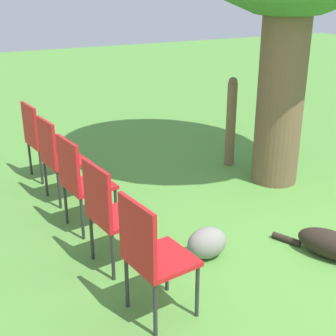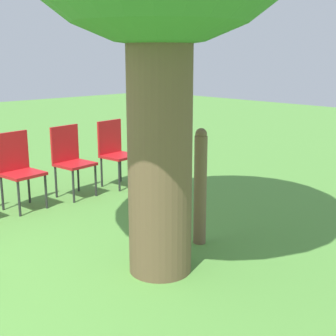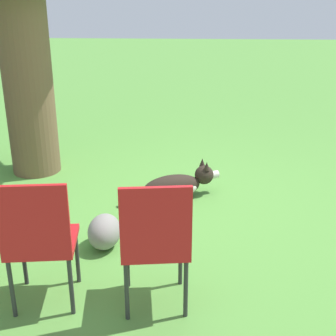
# 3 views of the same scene
# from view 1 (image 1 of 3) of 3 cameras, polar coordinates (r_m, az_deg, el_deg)

# --- Properties ---
(ground_plane) EXTENTS (30.00, 30.00, 0.00)m
(ground_plane) POSITION_cam_1_polar(r_m,az_deg,el_deg) (4.59, 17.16, -9.11)
(ground_plane) COLOR #56933D
(fence_post) EXTENTS (0.13, 0.13, 1.17)m
(fence_post) POSITION_cam_1_polar(r_m,az_deg,el_deg) (6.16, 7.69, 5.62)
(fence_post) COLOR brown
(fence_post) RESTS_ON ground_plane
(red_chair_0) EXTENTS (0.47, 0.49, 0.95)m
(red_chair_0) POSITION_cam_1_polar(r_m,az_deg,el_deg) (3.28, -2.11, -10.17)
(red_chair_0) COLOR red
(red_chair_0) RESTS_ON ground_plane
(red_chair_1) EXTENTS (0.47, 0.49, 0.95)m
(red_chair_1) POSITION_cam_1_polar(r_m,az_deg,el_deg) (3.88, -7.10, -5.00)
(red_chair_1) COLOR red
(red_chair_1) RESTS_ON ground_plane
(red_chair_2) EXTENTS (0.47, 0.49, 0.95)m
(red_chair_2) POSITION_cam_1_polar(r_m,az_deg,el_deg) (4.53, -10.65, -1.23)
(red_chair_2) COLOR red
(red_chair_2) RESTS_ON ground_plane
(red_chair_3) EXTENTS (0.47, 0.49, 0.95)m
(red_chair_3) POSITION_cam_1_polar(r_m,az_deg,el_deg) (5.20, -13.30, 1.59)
(red_chair_3) COLOR red
(red_chair_3) RESTS_ON ground_plane
(red_chair_4) EXTENTS (0.47, 0.49, 0.95)m
(red_chair_4) POSITION_cam_1_polar(r_m,az_deg,el_deg) (5.89, -15.34, 3.75)
(red_chair_4) COLOR red
(red_chair_4) RESTS_ON ground_plane
(garden_rock) EXTENTS (0.37, 0.27, 0.28)m
(garden_rock) POSITION_cam_1_polar(r_m,az_deg,el_deg) (4.18, 4.77, -9.07)
(garden_rock) COLOR gray
(garden_rock) RESTS_ON ground_plane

